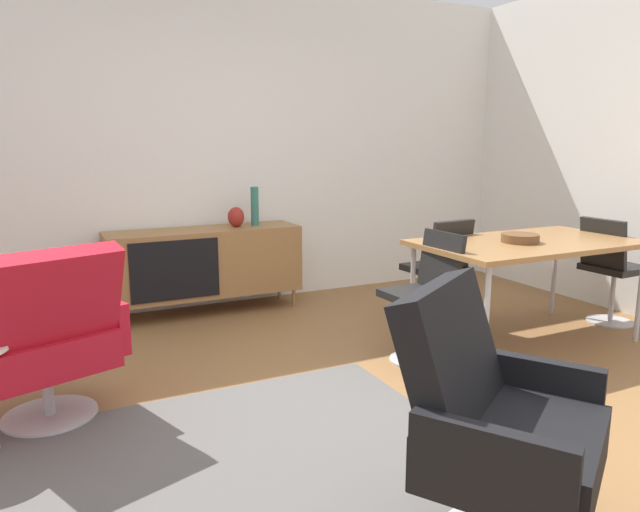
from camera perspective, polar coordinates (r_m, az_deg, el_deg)
name	(u,v)px	position (r m, az deg, el deg)	size (l,w,h in m)	color
ground_plane	(337,426)	(3.13, 1.70, -16.24)	(8.32, 8.32, 0.00)	olive
wall_back	(197,146)	(5.22, -11.93, 10.48)	(6.80, 0.12, 2.80)	white
sideboard	(205,262)	(5.01, -11.18, -0.57)	(1.60, 0.45, 0.72)	olive
vase_cobalt	(236,217)	(5.03, -8.21, 3.80)	(0.14, 0.14, 0.17)	maroon
vase_sculptural_dark	(255,206)	(5.08, -6.40, 4.85)	(0.07, 0.07, 0.34)	#337266
dining_table	(529,247)	(4.44, 19.72, 0.87)	(1.60, 0.90, 0.74)	olive
wooden_bowl_on_table	(520,238)	(4.33, 18.96, 1.66)	(0.26, 0.26, 0.06)	brown
dining_chair_near_window	(426,291)	(3.91, 10.31, -3.40)	(0.44, 0.42, 0.86)	black
dining_chair_back_left	(440,267)	(4.66, 11.63, -1.10)	(0.43, 0.45, 0.86)	black
dining_chair_far_end	(610,266)	(5.14, 26.50, -0.90)	(0.44, 0.42, 0.86)	black
lounge_chair_red	(47,336)	(3.30, -25.09, -7.06)	(0.84, 0.81, 0.95)	red
armchair_black_shell	(495,420)	(2.24, 16.73, -15.05)	(0.89, 0.88, 0.95)	black
area_rug	(236,467)	(2.80, -8.22, -19.73)	(2.20, 1.70, 0.01)	#595654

